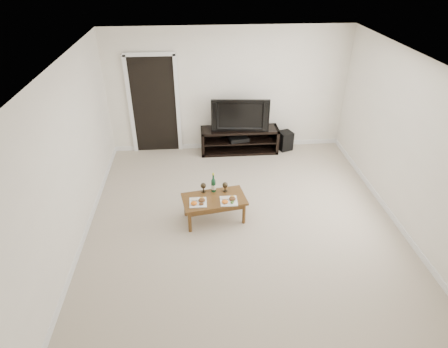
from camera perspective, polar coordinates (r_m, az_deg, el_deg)
floor at (r=6.18m, az=2.86°, el=-7.56°), size 5.50×5.50×0.00m
back_wall at (r=7.99m, az=0.63°, el=12.59°), size 5.00×0.04×2.60m
ceiling at (r=4.97m, az=3.69°, el=16.59°), size 5.00×5.50×0.04m
doorway at (r=8.06m, az=-10.58°, el=10.16°), size 0.90×0.02×2.05m
media_console at (r=8.15m, az=2.37°, el=5.16°), size 1.66×0.45×0.55m
television at (r=7.90m, az=2.47°, el=9.19°), size 1.21×0.26×0.69m
av_receiver at (r=8.12m, az=2.21°, el=5.44°), size 0.45×0.37×0.08m
subwoofer at (r=8.39m, az=9.28°, el=5.05°), size 0.35×0.35×0.41m
coffee_table at (r=6.15m, az=-1.49°, el=-5.30°), size 1.08×0.70×0.42m
plate_left at (r=5.91m, az=-3.98°, el=-4.17°), size 0.27×0.27×0.07m
plate_right at (r=5.93m, az=0.72°, el=-3.95°), size 0.27×0.27×0.07m
wine_bottle at (r=6.09m, az=-1.62°, el=-1.26°), size 0.07×0.07×0.35m
goblet_left at (r=6.13m, az=-3.17°, el=-2.07°), size 0.09×0.09×0.17m
goblet_right at (r=6.14m, az=0.16°, el=-1.97°), size 0.09×0.09×0.17m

